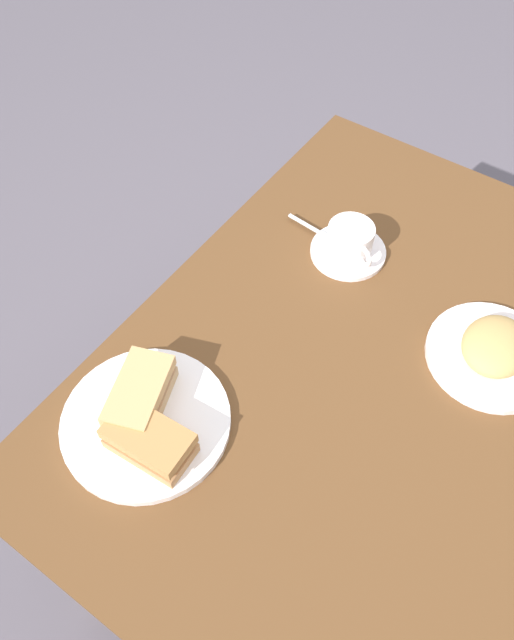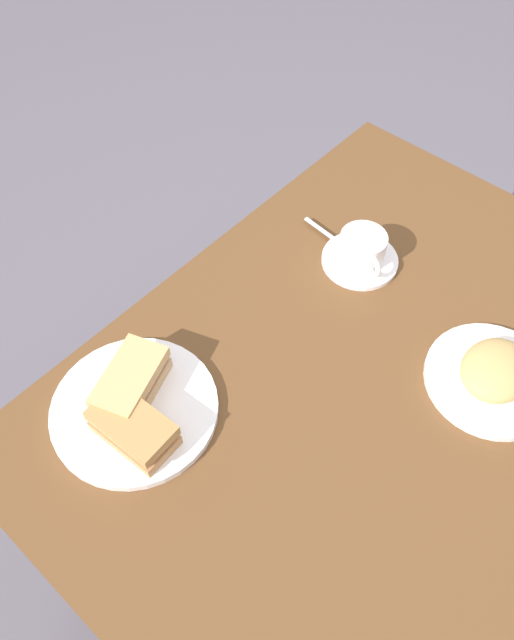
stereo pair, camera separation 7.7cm
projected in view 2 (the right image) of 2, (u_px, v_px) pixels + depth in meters
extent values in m
plane|color=#605963|center=(332.00, 522.00, 1.62)|extent=(6.00, 6.00, 0.00)
cube|color=brown|center=(372.00, 384.00, 1.06)|extent=(1.12, 0.83, 0.04)
cylinder|color=brown|center=(354.00, 264.00, 1.70)|extent=(0.07, 0.07, 0.67)
cylinder|color=brown|center=(69.00, 533.00, 1.27)|extent=(0.07, 0.07, 0.67)
cylinder|color=white|center=(135.00, 409.00, 1.01)|extent=(0.27, 0.27, 0.01)
cube|color=tan|center=(133.00, 388.00, 1.01)|extent=(0.15, 0.12, 0.02)
cube|color=#89534D|center=(131.00, 383.00, 0.99)|extent=(0.14, 0.11, 0.01)
cube|color=tan|center=(129.00, 377.00, 0.98)|extent=(0.15, 0.12, 0.02)
cube|color=#B67F4E|center=(135.00, 433.00, 0.96)|extent=(0.08, 0.13, 0.02)
cube|color=#955C36|center=(133.00, 428.00, 0.95)|extent=(0.07, 0.12, 0.01)
cube|color=#B37F47|center=(132.00, 423.00, 0.94)|extent=(0.08, 0.13, 0.02)
cylinder|color=white|center=(360.00, 260.00, 1.20)|extent=(0.15, 0.15, 0.01)
cylinder|color=white|center=(362.00, 248.00, 1.17)|extent=(0.09, 0.09, 0.06)
cylinder|color=#A47254|center=(364.00, 238.00, 1.15)|extent=(0.08, 0.08, 0.01)
torus|color=white|center=(374.00, 267.00, 1.14)|extent=(0.03, 0.04, 0.04)
cube|color=silver|center=(319.00, 228.00, 1.24)|extent=(0.01, 0.08, 0.00)
ellipsoid|color=silver|center=(337.00, 241.00, 1.22)|extent=(0.02, 0.03, 0.01)
cylinder|color=white|center=(491.00, 379.00, 1.04)|extent=(0.22, 0.22, 0.01)
ellipsoid|color=tan|center=(497.00, 370.00, 1.02)|extent=(0.13, 0.11, 0.04)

